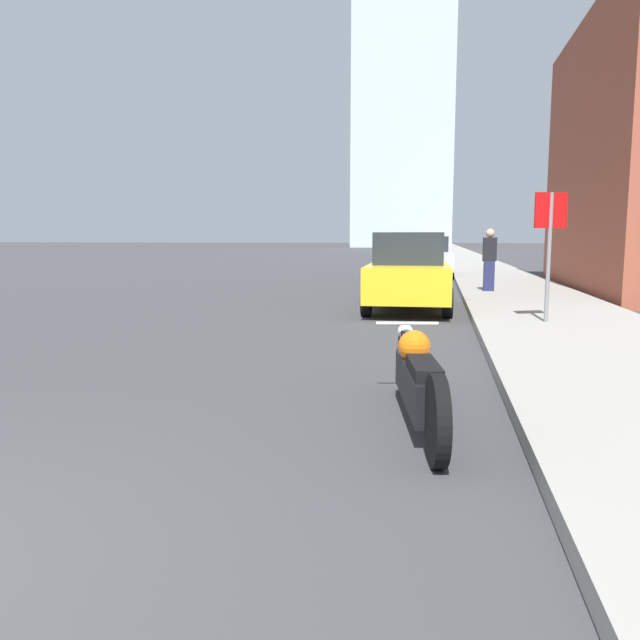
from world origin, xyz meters
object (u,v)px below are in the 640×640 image
motorcycle (418,379)px  parked_car_silver (427,257)px  pedestrian (489,259)px  stop_sign (550,234)px  parked_car_yellow (408,272)px  parked_car_white (425,250)px

motorcycle → parked_car_silver: size_ratio=0.66×
motorcycle → pedestrian: pedestrian is taller
parked_car_silver → stop_sign: 14.59m
parked_car_yellow → parked_car_silver: size_ratio=1.05×
parked_car_yellow → parked_car_silver: parked_car_yellow is taller
parked_car_white → motorcycle: bearing=-90.5°
parked_car_yellow → stop_sign: 3.77m
parked_car_yellow → stop_sign: size_ratio=1.97×
parked_car_silver → pedestrian: size_ratio=2.44×
motorcycle → parked_car_yellow: size_ratio=0.62×
motorcycle → pedestrian: 12.38m
parked_car_silver → parked_car_white: size_ratio=0.93×
motorcycle → parked_car_silver: 20.29m
parked_car_silver → pedestrian: (1.78, -8.02, 0.20)m
parked_car_white → pedestrian: pedestrian is taller
motorcycle → stop_sign: bearing=62.1°
parked_car_yellow → parked_car_white: 23.69m
parked_car_silver → stop_sign: stop_sign is taller
parked_car_yellow → parked_car_silver: 11.69m
parked_car_silver → parked_car_white: (-0.33, 12.00, 0.04)m
motorcycle → pedestrian: size_ratio=1.60×
motorcycle → stop_sign: size_ratio=1.23×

